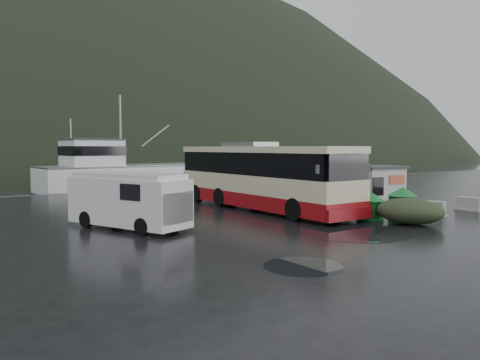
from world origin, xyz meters
TOP-DOWN VIEW (x-y plane):
  - ground at (0.00, 0.00)m, footprint 160.00×160.00m
  - quay_edge at (0.00, 20.00)m, footprint 160.00×0.60m
  - coach_bus at (1.65, 4.44)m, footprint 3.78×13.51m
  - white_van at (-6.89, 2.84)m, footprint 3.81×6.09m
  - waste_bin_left at (5.93, -1.80)m, footprint 1.17×1.17m
  - waste_bin_right at (3.45, -1.74)m, footprint 1.12×1.12m
  - dome_tent at (3.83, -3.63)m, footprint 3.05×3.56m
  - ticket_kiosk at (9.03, 2.07)m, footprint 3.35×2.77m
  - jersey_barrier_a at (6.90, -2.75)m, footprint 1.04×1.66m
  - jersey_barrier_b at (10.53, -2.87)m, footprint 0.73×1.44m
  - fishing_trawler at (5.13, 26.31)m, footprint 24.33×6.20m
  - puddles at (-1.09, -4.22)m, footprint 8.88×5.93m

SIDE VIEW (x-z plane):
  - ground at x=0.00m, z-range 0.00..0.00m
  - quay_edge at x=0.00m, z-range -0.75..0.75m
  - coach_bus at x=1.65m, z-range -1.90..1.90m
  - white_van at x=-6.89m, z-range -1.20..1.20m
  - waste_bin_left at x=5.93m, z-range -0.73..0.73m
  - waste_bin_right at x=3.45m, z-range -0.67..0.67m
  - dome_tent at x=3.83m, z-range -0.59..0.59m
  - ticket_kiosk at x=9.03m, z-range -1.17..1.17m
  - jersey_barrier_a at x=6.90m, z-range -0.39..0.39m
  - jersey_barrier_b at x=10.53m, z-range -0.36..0.36m
  - fishing_trawler at x=5.13m, z-range -4.83..4.83m
  - puddles at x=-1.09m, z-range 0.00..0.01m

